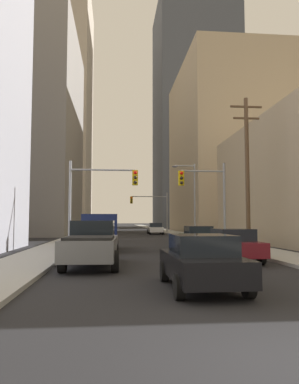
# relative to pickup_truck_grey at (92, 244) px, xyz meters

# --- Properties ---
(ground_plane) EXTENTS (400.00, 400.00, 0.00)m
(ground_plane) POSITION_rel_pickup_truck_grey_xyz_m (3.31, -11.03, -0.93)
(ground_plane) COLOR black
(sidewalk_left) EXTENTS (2.76, 160.00, 0.15)m
(sidewalk_left) POSITION_rel_pickup_truck_grey_xyz_m (-2.91, 38.97, -0.86)
(sidewalk_left) COLOR #9E9E99
(sidewalk_left) RESTS_ON ground
(sidewalk_right) EXTENTS (2.76, 160.00, 0.15)m
(sidewalk_right) POSITION_rel_pickup_truck_grey_xyz_m (9.53, 38.97, -0.86)
(sidewalk_right) COLOR #9E9E99
(sidewalk_right) RESTS_ON ground
(pickup_truck_grey) EXTENTS (2.20, 5.47, 1.90)m
(pickup_truck_grey) POSITION_rel_pickup_truck_grey_xyz_m (0.00, 0.00, 0.00)
(pickup_truck_grey) COLOR slate
(pickup_truck_grey) RESTS_ON ground
(cargo_van_navy) EXTENTS (2.16, 5.22, 2.26)m
(cargo_van_navy) POSITION_rel_pickup_truck_grey_xyz_m (0.08, 7.63, 0.35)
(cargo_van_navy) COLOR #141E4C
(cargo_van_navy) RESTS_ON ground
(sedan_black) EXTENTS (1.95, 4.21, 1.52)m
(sedan_black) POSITION_rel_pickup_truck_grey_xyz_m (3.36, -5.49, -0.16)
(sedan_black) COLOR black
(sedan_black) RESTS_ON ground
(sedan_maroon) EXTENTS (1.95, 4.25, 1.52)m
(sedan_maroon) POSITION_rel_pickup_truck_grey_xyz_m (6.39, 1.11, -0.16)
(sedan_maroon) COLOR maroon
(sedan_maroon) RESTS_ON ground
(sedan_green) EXTENTS (1.95, 4.20, 1.52)m
(sedan_green) POSITION_rel_pickup_truck_grey_xyz_m (6.51, 8.72, -0.16)
(sedan_green) COLOR #195938
(sedan_green) RESTS_ON ground
(sedan_white) EXTENTS (1.95, 4.23, 1.52)m
(sedan_white) POSITION_rel_pickup_truck_grey_xyz_m (6.40, 33.72, -0.16)
(sedan_white) COLOR white
(sedan_white) RESTS_ON ground
(sedan_beige) EXTENTS (1.95, 4.26, 1.52)m
(sedan_beige) POSITION_rel_pickup_truck_grey_xyz_m (-0.03, 39.43, -0.16)
(sedan_beige) COLOR #C6B793
(sedan_beige) RESTS_ON ground
(traffic_signal_near_left) EXTENTS (4.75, 0.44, 6.00)m
(traffic_signal_near_left) POSITION_rel_pickup_truck_grey_xyz_m (-0.07, 9.90, 3.15)
(traffic_signal_near_left) COLOR gray
(traffic_signal_near_left) RESTS_ON ground
(traffic_signal_near_right) EXTENTS (3.41, 0.44, 6.00)m
(traffic_signal_near_right) POSITION_rel_pickup_truck_grey_xyz_m (7.31, 9.90, 3.09)
(traffic_signal_near_right) COLOR gray
(traffic_signal_near_right) RESTS_ON ground
(traffic_signal_far_right) EXTENTS (5.61, 0.44, 6.00)m
(traffic_signal_far_right) POSITION_rel_pickup_truck_grey_xyz_m (6.29, 38.91, 3.19)
(traffic_signal_far_right) COLOR gray
(traffic_signal_far_right) RESTS_ON ground
(utility_pole_right) EXTENTS (2.20, 0.28, 10.22)m
(utility_pole_right) POSITION_rel_pickup_truck_grey_xyz_m (9.81, 8.14, 4.46)
(utility_pole_right) COLOR brown
(utility_pole_right) RESTS_ON ground
(street_lamp_right) EXTENTS (2.35, 0.32, 7.50)m
(street_lamp_right) POSITION_rel_pickup_truck_grey_xyz_m (8.48, 20.16, 3.60)
(street_lamp_right) COLOR gray
(street_lamp_right) RESTS_ON ground
(building_left_mid_office) EXTENTS (19.95, 21.96, 28.01)m
(building_left_mid_office) POSITION_rel_pickup_truck_grey_xyz_m (-14.47, 36.00, 13.07)
(building_left_mid_office) COLOR gray
(building_left_mid_office) RESTS_ON ground
(building_left_far_tower) EXTENTS (23.03, 24.06, 60.12)m
(building_left_far_tower) POSITION_rel_pickup_truck_grey_xyz_m (-17.08, 78.46, 29.13)
(building_left_far_tower) COLOR #B7A893
(building_left_far_tower) RESTS_ON ground
(building_right_mid_block) EXTENTS (16.56, 24.11, 26.07)m
(building_right_mid_block) POSITION_rel_pickup_truck_grey_xyz_m (19.52, 40.94, 12.10)
(building_right_mid_block) COLOR tan
(building_right_mid_block) RESTS_ON ground
(building_right_far_highrise) EXTENTS (20.79, 22.76, 60.70)m
(building_right_far_highrise) POSITION_rel_pickup_truck_grey_xyz_m (22.57, 81.53, 29.42)
(building_right_far_highrise) COLOR #4C515B
(building_right_far_highrise) RESTS_ON ground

